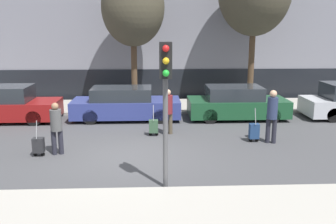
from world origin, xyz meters
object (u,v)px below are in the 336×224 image
parked_car_0 (6,105)px  pedestrian_center (168,109)px  trolley_right (254,131)px  traffic_light (166,86)px  parked_car_2 (236,103)px  parked_bicycle (116,96)px  pedestrian_left (56,125)px  trolley_left (38,145)px  pedestrian_right (272,113)px  bare_tree_down_street (133,8)px  parked_car_1 (125,104)px  trolley_center (153,126)px

parked_car_0 → pedestrian_center: (6.56, -2.22, 0.25)m
trolley_right → traffic_light: size_ratio=0.33×
parked_car_2 → pedestrian_center: size_ratio=2.51×
trolley_right → parked_bicycle: (-5.19, 6.00, 0.12)m
parked_car_0 → pedestrian_left: 5.28m
pedestrian_center → parked_bicycle: (-2.32, 4.96, -0.44)m
parked_car_0 → trolley_left: bearing=-59.7°
parked_car_0 → trolley_left: parked_car_0 is taller
trolley_right → parked_bicycle: size_ratio=0.66×
parked_car_2 → trolley_left: bearing=-147.4°
pedestrian_right → bare_tree_down_street: (-4.79, 5.95, 3.62)m
parked_car_0 → pedestrian_center: bearing=-18.7°
parked_car_2 → pedestrian_center: (-3.00, -2.27, 0.28)m
parked_car_0 → parked_car_1: size_ratio=0.93×
trolley_right → parked_bicycle: bearing=130.9°
trolley_center → bare_tree_down_street: bearing=100.1°
trolley_left → parked_bicycle: bearing=76.9°
pedestrian_center → pedestrian_right: (3.40, -1.20, 0.09)m
parked_car_2 → pedestrian_center: bearing=-142.9°
pedestrian_right → trolley_right: (-0.53, 0.16, -0.66)m
trolley_center → traffic_light: traffic_light is taller
parked_car_0 → traffic_light: traffic_light is taller
parked_car_0 → trolley_center: 6.51m
parked_car_2 → traffic_light: (-3.26, -6.99, 1.85)m
parked_bicycle → pedestrian_center: bearing=-64.9°
trolley_right → bare_tree_down_street: (-4.26, 5.79, 4.28)m
trolley_left → trolley_center: bearing=30.2°
bare_tree_down_street → pedestrian_center: bearing=-73.6°
pedestrian_center → bare_tree_down_street: (-1.39, 4.74, 3.72)m
pedestrian_left → pedestrian_right: size_ratio=0.90×
trolley_right → parked_car_1: bearing=143.5°
pedestrian_left → parked_car_0: bearing=110.7°
parked_car_0 → pedestrian_right: pedestrian_right is taller
pedestrian_center → trolley_center: bearing=-179.9°
parked_bicycle → parked_car_2: bearing=-26.8°
parked_car_2 → pedestrian_left: 7.77m
parked_car_2 → trolley_center: (-3.52, -2.44, -0.30)m
parked_car_0 → bare_tree_down_street: bare_tree_down_street is taller
pedestrian_left → bare_tree_down_street: bearing=57.8°
trolley_left → parked_car_0: bearing=120.3°
pedestrian_center → pedestrian_right: size_ratio=0.92×
parked_car_2 → trolley_right: (-0.13, -3.31, -0.28)m
parked_car_2 → pedestrian_left: pedestrian_left is taller
pedestrian_left → trolley_center: size_ratio=1.44×
pedestrian_center → traffic_light: size_ratio=0.47×
pedestrian_left → parked_car_1: bearing=52.7°
pedestrian_right → trolley_center: bearing=-178.1°
parked_car_1 → parked_car_2: 4.69m
parked_car_0 → pedestrian_right: bearing=-19.0°
parked_car_1 → bare_tree_down_street: 4.69m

